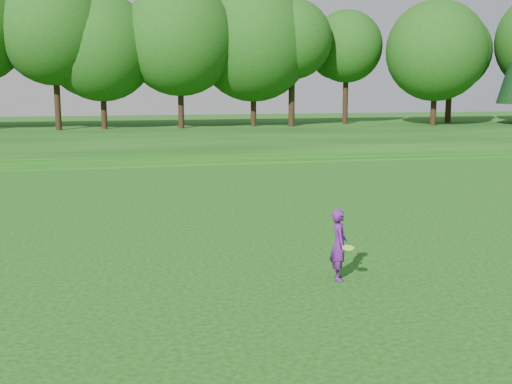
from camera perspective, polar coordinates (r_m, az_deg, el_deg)
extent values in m
plane|color=#0F400C|center=(14.18, -1.76, -7.75)|extent=(140.00, 140.00, 0.00)
cube|color=#0F400C|center=(47.54, -9.04, 4.90)|extent=(130.00, 30.00, 0.60)
cube|color=gray|center=(33.67, -7.79, 2.47)|extent=(130.00, 1.60, 0.04)
imported|color=#51176B|center=(14.08, 7.39, -4.66)|extent=(0.47, 0.63, 1.57)
cylinder|color=#A6F927|center=(13.68, 8.21, -4.93)|extent=(0.26, 0.26, 0.06)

